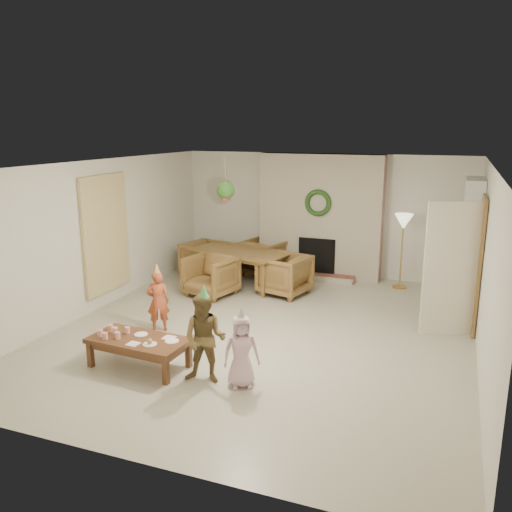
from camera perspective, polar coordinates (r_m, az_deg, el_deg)
The scene contains 56 objects.
floor at distance 8.16m, azimuth 0.98°, elevation -7.99°, with size 7.00×7.00×0.00m, color #B7B29E.
ceiling at distance 7.59m, azimuth 1.06°, elevation 9.81°, with size 7.00×7.00×0.00m, color white.
wall_back at distance 11.08m, azimuth 7.20°, elevation 4.45°, with size 7.00×7.00×0.00m, color silver.
wall_front at distance 4.78m, azimuth -13.53°, elevation -8.40°, with size 7.00×7.00×0.00m, color silver.
wall_left at distance 9.22m, azimuth -16.82°, elevation 2.08°, with size 7.00×7.00×0.00m, color silver.
wall_right at distance 7.36m, azimuth 23.57°, elevation -1.36°, with size 7.00×7.00×0.00m, color silver.
fireplace_mass at distance 10.88m, azimuth 6.94°, elevation 4.29°, with size 2.50×0.40×2.50m, color maroon.
fireplace_hearth at distance 10.81m, azimuth 6.31°, elevation -2.22°, with size 1.60×0.30×0.12m, color maroon.
fireplace_firebox at distance 10.87m, azimuth 6.59°, elevation -0.02°, with size 0.75×0.12×0.75m, color black.
fireplace_wreath at distance 10.62m, azimuth 6.69°, elevation 5.70°, with size 0.54×0.54×0.10m, color #1C4319.
floor_lamp_base at distance 10.60m, azimuth 15.18°, elevation -3.22°, with size 0.27×0.27×0.03m, color gold.
floor_lamp_post at distance 10.44m, azimuth 15.41°, elevation 0.23°, with size 0.03×0.03×1.29m, color gold.
floor_lamp_shade at distance 10.31m, azimuth 15.63°, elevation 3.59°, with size 0.34×0.34×0.29m, color beige.
bookshelf_carcass at distance 9.63m, azimuth 22.04°, elevation 1.22°, with size 0.30×1.00×2.20m, color white.
bookshelf_shelf_a at distance 9.78m, azimuth 21.58°, elevation -2.49°, with size 0.30×0.92×0.03m, color white.
bookshelf_shelf_b at distance 9.68m, azimuth 21.79°, elevation -0.21°, with size 0.30×0.92×0.03m, color white.
bookshelf_shelf_c at distance 9.60m, azimuth 22.00°, elevation 2.11°, with size 0.30×0.92×0.03m, color white.
bookshelf_shelf_d at distance 9.53m, azimuth 22.21°, elevation 4.46°, with size 0.30×0.92×0.03m, color white.
books_row_lower at distance 9.59m, azimuth 21.53°, elevation -1.91°, with size 0.20×0.40×0.24m, color #A92F1F.
books_row_mid at distance 9.70m, azimuth 21.74°, elevation 0.67°, with size 0.20×0.44×0.24m, color #286294.
books_row_upper at distance 9.47m, azimuth 21.95°, elevation 2.77°, with size 0.20×0.36×0.22m, color #A27022.
door_frame at distance 8.57m, azimuth 22.87°, elevation -0.85°, with size 0.05×0.86×2.04m, color brown.
door_leaf at distance 8.20m, azimuth 20.27°, elevation -1.39°, with size 0.05×0.80×2.00m, color beige.
curtain_panel at distance 9.35m, azimuth -15.89°, elevation 2.30°, with size 0.06×1.20×2.00m, color beige.
dining_table at distance 10.34m, azimuth -1.87°, elevation -1.29°, with size 1.92×1.07×0.68m, color brown.
dining_chair_near at distance 9.70m, azimuth -4.91°, elevation -2.14°, with size 0.80×0.82×0.75m, color brown.
dining_chair_far at distance 10.99m, azimuth 0.81°, elevation -0.18°, with size 0.80×0.82×0.75m, color brown.
dining_chair_left at distance 10.85m, azimuth -5.41°, elevation -0.43°, with size 0.80×0.82×0.75m, color brown.
dining_chair_right at distance 9.75m, azimuth 3.07°, elevation -2.03°, with size 0.80×0.82×0.75m, color brown.
hanging_plant_cord at distance 9.49m, azimuth -3.32°, elevation 8.47°, with size 0.01×0.01×0.70m, color tan.
hanging_plant_pot at distance 9.53m, azimuth -3.29°, elevation 6.37°, with size 0.16×0.16×0.12m, color maroon.
hanging_plant_foliage at distance 9.52m, azimuth -3.30°, elevation 7.09°, with size 0.32×0.32×0.32m, color #26551C.
coffee_table_top at distance 7.01m, azimuth -12.52°, elevation -8.88°, with size 1.27×0.64×0.06m, color brown.
coffee_table_apron at distance 7.04m, azimuth -12.49°, elevation -9.40°, with size 1.18×0.54×0.08m, color brown.
coffee_leg_fl at distance 7.25m, azimuth -17.41°, elevation -10.10°, with size 0.07×0.07×0.33m, color brown.
coffee_leg_fr at distance 6.59m, azimuth -9.69°, elevation -12.15°, with size 0.07×0.07×0.33m, color brown.
coffee_leg_bl at distance 7.61m, azimuth -14.79°, elevation -8.76°, with size 0.07×0.07×0.33m, color brown.
coffee_leg_br at distance 6.98m, azimuth -7.27°, elevation -10.52°, with size 0.07×0.07×0.33m, color brown.
cup_a at distance 7.17m, azimuth -16.43°, elevation -7.97°, with size 0.07×0.07×0.09m, color white.
cup_b at distance 7.31m, azimuth -15.42°, elevation -7.48°, with size 0.07×0.07×0.09m, color white.
cup_c at distance 7.07m, azimuth -15.96°, elevation -8.27°, with size 0.07×0.07×0.09m, color white.
cup_d at distance 7.20m, azimuth -14.95°, elevation -7.77°, with size 0.07×0.07×0.09m, color white.
cup_e at distance 7.04m, azimuth -14.68°, elevation -8.28°, with size 0.07×0.07×0.09m, color white.
cup_f at distance 7.18m, azimuth -13.69°, elevation -7.77°, with size 0.07×0.07×0.09m, color white.
plate_a at distance 7.11m, azimuth -12.28°, elevation -8.24°, with size 0.18×0.18×0.01m, color white.
plate_b at distance 6.79m, azimuth -11.36°, elevation -9.29°, with size 0.18×0.18×0.01m, color white.
plate_c at distance 6.83m, azimuth -9.04°, elevation -9.03°, with size 0.18×0.18×0.01m, color white.
food_scoop at distance 6.78m, azimuth -11.37°, elevation -8.99°, with size 0.07×0.07×0.07m, color tan.
napkin_left at distance 6.84m, azimuth -13.10°, elevation -9.20°, with size 0.15×0.15×0.01m, color #FFBBD5.
napkin_right at distance 6.94m, azimuth -9.36°, elevation -8.67°, with size 0.15×0.15×0.01m, color #FFBBD5.
child_red at distance 8.12m, azimuth -10.51°, elevation -4.82°, with size 0.34×0.22×0.93m, color #A94524.
party_hat_red at distance 7.98m, azimuth -10.67°, elevation -1.38°, with size 0.13×0.13×0.18m, color gold.
child_plaid at distance 6.44m, azimuth -5.53°, elevation -8.87°, with size 0.54×0.42×1.10m, color brown.
party_hat_plaid at distance 6.24m, azimuth -5.65°, elevation -3.84°, with size 0.13×0.13×0.18m, color #4EB75E.
child_pink at distance 6.35m, azimuth -1.59°, elevation -10.22°, with size 0.43×0.28×0.89m, color beige.
party_hat_pink at distance 6.17m, azimuth -1.62°, elevation -6.16°, with size 0.12×0.12×0.16m, color #A9A8AF.
Camera 1 is at (2.57, -7.13, 3.02)m, focal length 37.13 mm.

